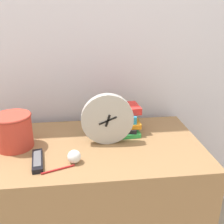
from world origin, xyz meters
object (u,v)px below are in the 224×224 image
book_stack (118,120)px  pen (58,169)px  basket (13,130)px  crumpled_paper_ball (74,157)px  tv_remote (37,160)px  desk_clock (107,119)px

book_stack → pen: size_ratio=1.79×
basket → crumpled_paper_ball: size_ratio=3.08×
tv_remote → book_stack: bearing=34.5°
book_stack → desk_clock: bearing=-118.8°
crumpled_paper_ball → basket: bearing=148.6°
desk_clock → basket: bearing=178.5°
pen → crumpled_paper_ball: bearing=37.5°
basket → crumpled_paper_ball: basket is taller
crumpled_paper_ball → book_stack: bearing=51.1°
desk_clock → crumpled_paper_ball: bearing=-134.9°
desk_clock → basket: (-0.44, 0.01, -0.04)m
desk_clock → book_stack: desk_clock is taller
desk_clock → pen: desk_clock is taller
book_stack → tv_remote: (-0.38, -0.26, -0.06)m
basket → crumpled_paper_ball: bearing=-31.4°
basket → pen: bearing=-46.0°
basket → crumpled_paper_ball: 0.33m
book_stack → crumpled_paper_ball: 0.36m
basket → book_stack: bearing=11.9°
book_stack → basket: size_ratio=1.35×
book_stack → tv_remote: bearing=-145.5°
basket → desk_clock: bearing=-1.5°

